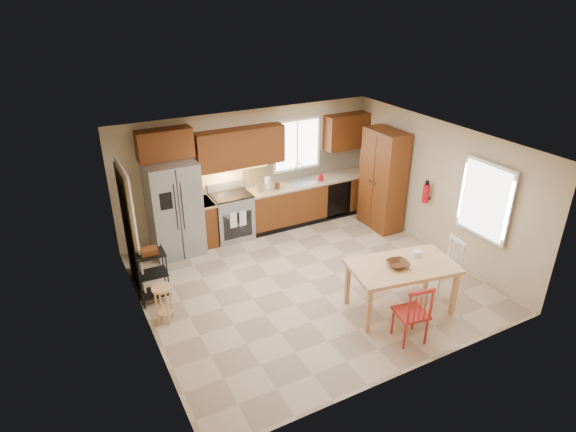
{
  "coord_description": "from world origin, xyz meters",
  "views": [
    {
      "loc": [
        -3.63,
        -6.09,
        4.65
      ],
      "look_at": [
        -0.21,
        0.4,
        1.15
      ],
      "focal_mm": 30.0,
      "sensor_mm": 36.0,
      "label": 1
    }
  ],
  "objects_px": {
    "refrigerator": "(174,208)",
    "chair_red": "(411,312)",
    "range_stove": "(232,217)",
    "utility_cart": "(153,276)",
    "table_bowl": "(398,267)",
    "table_jar": "(416,255)",
    "soap_bottle": "(321,176)",
    "bar_stool": "(164,304)",
    "fire_extinguisher": "(426,193)",
    "chair_white": "(444,267)",
    "pantry": "(383,180)",
    "dining_table": "(400,287)"
  },
  "relations": [
    {
      "from": "soap_bottle",
      "to": "chair_white",
      "type": "distance_m",
      "value": 3.43
    },
    {
      "from": "refrigerator",
      "to": "fire_extinguisher",
      "type": "xyz_separation_m",
      "value": [
        4.33,
        -1.98,
        0.19
      ]
    },
    {
      "from": "utility_cart",
      "to": "refrigerator",
      "type": "bearing_deg",
      "value": 62.59
    },
    {
      "from": "pantry",
      "to": "utility_cart",
      "type": "xyz_separation_m",
      "value": [
        -4.93,
        -0.5,
        -0.59
      ]
    },
    {
      "from": "soap_bottle",
      "to": "dining_table",
      "type": "xyz_separation_m",
      "value": [
        -0.6,
        -3.42,
        -0.6
      ]
    },
    {
      "from": "fire_extinguisher",
      "to": "utility_cart",
      "type": "height_order",
      "value": "fire_extinguisher"
    },
    {
      "from": "utility_cart",
      "to": "dining_table",
      "type": "bearing_deg",
      "value": -28.97
    },
    {
      "from": "table_jar",
      "to": "bar_stool",
      "type": "bearing_deg",
      "value": 160.75
    },
    {
      "from": "refrigerator",
      "to": "soap_bottle",
      "type": "relative_size",
      "value": 9.53
    },
    {
      "from": "dining_table",
      "to": "chair_red",
      "type": "xyz_separation_m",
      "value": [
        -0.35,
        -0.65,
        0.08
      ]
    },
    {
      "from": "soap_bottle",
      "to": "fire_extinguisher",
      "type": "relative_size",
      "value": 0.53
    },
    {
      "from": "soap_bottle",
      "to": "fire_extinguisher",
      "type": "distance_m",
      "value": 2.27
    },
    {
      "from": "refrigerator",
      "to": "soap_bottle",
      "type": "xyz_separation_m",
      "value": [
        3.18,
        -0.02,
        0.09
      ]
    },
    {
      "from": "table_bowl",
      "to": "utility_cart",
      "type": "distance_m",
      "value": 3.87
    },
    {
      "from": "soap_bottle",
      "to": "chair_white",
      "type": "xyz_separation_m",
      "value": [
        0.35,
        -3.37,
        -0.52
      ]
    },
    {
      "from": "table_jar",
      "to": "bar_stool",
      "type": "xyz_separation_m",
      "value": [
        -3.73,
        1.3,
        -0.52
      ]
    },
    {
      "from": "chair_white",
      "to": "refrigerator",
      "type": "bearing_deg",
      "value": 56.22
    },
    {
      "from": "table_bowl",
      "to": "utility_cart",
      "type": "xyz_separation_m",
      "value": [
        -3.28,
        2.02,
        -0.34
      ]
    },
    {
      "from": "fire_extinguisher",
      "to": "chair_red",
      "type": "relative_size",
      "value": 0.38
    },
    {
      "from": "table_jar",
      "to": "pantry",
      "type": "bearing_deg",
      "value": 63.65
    },
    {
      "from": "chair_red",
      "to": "table_jar",
      "type": "distance_m",
      "value": 1.09
    },
    {
      "from": "chair_red",
      "to": "bar_stool",
      "type": "xyz_separation_m",
      "value": [
        -3.03,
        2.05,
        -0.16
      ]
    },
    {
      "from": "dining_table",
      "to": "table_jar",
      "type": "relative_size",
      "value": 11.27
    },
    {
      "from": "pantry",
      "to": "dining_table",
      "type": "distance_m",
      "value": 3.03
    },
    {
      "from": "soap_bottle",
      "to": "table_bowl",
      "type": "distance_m",
      "value": 3.5
    },
    {
      "from": "refrigerator",
      "to": "chair_red",
      "type": "relative_size",
      "value": 1.91
    },
    {
      "from": "pantry",
      "to": "fire_extinguisher",
      "type": "height_order",
      "value": "pantry"
    },
    {
      "from": "range_stove",
      "to": "fire_extinguisher",
      "type": "distance_m",
      "value": 3.83
    },
    {
      "from": "chair_red",
      "to": "table_bowl",
      "type": "distance_m",
      "value": 0.77
    },
    {
      "from": "refrigerator",
      "to": "table_jar",
      "type": "distance_m",
      "value": 4.45
    },
    {
      "from": "range_stove",
      "to": "utility_cart",
      "type": "relative_size",
      "value": 1.0
    },
    {
      "from": "bar_stool",
      "to": "dining_table",
      "type": "bearing_deg",
      "value": -32.13
    },
    {
      "from": "range_stove",
      "to": "dining_table",
      "type": "bearing_deg",
      "value": -67.85
    },
    {
      "from": "chair_white",
      "to": "utility_cart",
      "type": "height_order",
      "value": "chair_white"
    },
    {
      "from": "table_bowl",
      "to": "chair_red",
      "type": "bearing_deg",
      "value": -110.93
    },
    {
      "from": "table_jar",
      "to": "utility_cart",
      "type": "bearing_deg",
      "value": 152.74
    },
    {
      "from": "bar_stool",
      "to": "table_bowl",
      "type": "bearing_deg",
      "value": -32.76
    },
    {
      "from": "chair_white",
      "to": "table_bowl",
      "type": "height_order",
      "value": "chair_white"
    },
    {
      "from": "range_stove",
      "to": "chair_white",
      "type": "relative_size",
      "value": 0.97
    },
    {
      "from": "fire_extinguisher",
      "to": "bar_stool",
      "type": "height_order",
      "value": "fire_extinguisher"
    },
    {
      "from": "soap_bottle",
      "to": "utility_cart",
      "type": "bearing_deg",
      "value": -160.66
    },
    {
      "from": "chair_red",
      "to": "chair_white",
      "type": "height_order",
      "value": "same"
    },
    {
      "from": "refrigerator",
      "to": "range_stove",
      "type": "distance_m",
      "value": 1.24
    },
    {
      "from": "range_stove",
      "to": "table_bowl",
      "type": "bearing_deg",
      "value": -69.29
    },
    {
      "from": "refrigerator",
      "to": "bar_stool",
      "type": "bearing_deg",
      "value": -111.4
    },
    {
      "from": "chair_white",
      "to": "bar_stool",
      "type": "height_order",
      "value": "chair_white"
    },
    {
      "from": "range_stove",
      "to": "table_jar",
      "type": "distance_m",
      "value": 3.86
    },
    {
      "from": "refrigerator",
      "to": "chair_white",
      "type": "height_order",
      "value": "refrigerator"
    },
    {
      "from": "pantry",
      "to": "bar_stool",
      "type": "xyz_separation_m",
      "value": [
        -4.93,
        -1.12,
        -0.74
      ]
    },
    {
      "from": "refrigerator",
      "to": "fire_extinguisher",
      "type": "relative_size",
      "value": 5.06
    }
  ]
}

